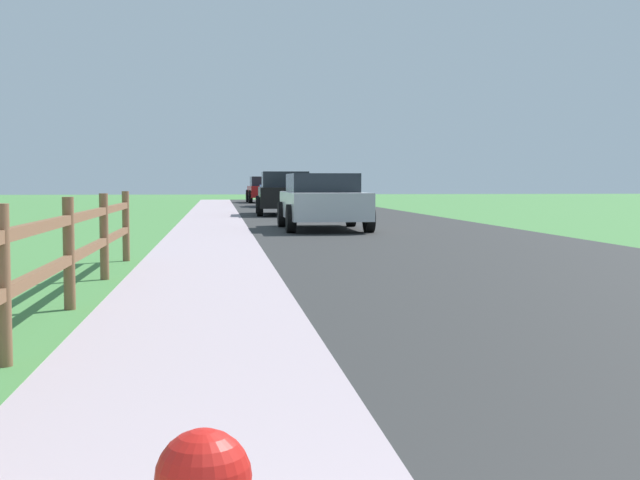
% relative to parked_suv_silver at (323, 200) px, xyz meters
% --- Properties ---
extents(ground_plane, '(120.00, 120.00, 0.00)m').
position_rel_parked_suv_silver_xyz_m(ground_plane, '(-1.91, 2.92, -0.76)').
color(ground_plane, '#488342').
extents(road_asphalt, '(7.00, 66.00, 0.01)m').
position_rel_parked_suv_silver_xyz_m(road_asphalt, '(1.59, 4.92, -0.76)').
color(road_asphalt, '#2E2E2E').
rests_on(road_asphalt, ground).
extents(curb_concrete, '(6.00, 66.00, 0.01)m').
position_rel_parked_suv_silver_xyz_m(curb_concrete, '(-4.91, 4.92, -0.76)').
color(curb_concrete, '#AF9CA4').
rests_on(curb_concrete, ground).
extents(grass_verge, '(5.00, 66.00, 0.00)m').
position_rel_parked_suv_silver_xyz_m(grass_verge, '(-6.41, 4.92, -0.75)').
color(grass_verge, '#488342').
rests_on(grass_verge, ground).
extents(rail_fence, '(0.11, 12.79, 1.09)m').
position_rel_parked_suv_silver_xyz_m(rail_fence, '(-4.13, -14.89, -0.12)').
color(rail_fence, brown).
rests_on(rail_fence, ground).
extents(parked_suv_silver, '(2.15, 4.56, 1.45)m').
position_rel_parked_suv_silver_xyz_m(parked_suv_silver, '(0.00, 0.00, 0.00)').
color(parked_suv_silver, '#B7BABF').
rests_on(parked_suv_silver, ground).
extents(parked_car_black, '(2.23, 4.85, 1.62)m').
position_rel_parked_suv_silver_xyz_m(parked_car_black, '(-0.22, 10.02, 0.07)').
color(parked_car_black, black).
rests_on(parked_car_black, ground).
extents(parked_car_blue, '(2.21, 4.59, 1.70)m').
position_rel_parked_suv_silver_xyz_m(parked_car_blue, '(0.47, 20.66, 0.11)').
color(parked_car_blue, navy).
rests_on(parked_car_blue, ground).
extents(parked_car_red, '(2.12, 4.47, 1.56)m').
position_rel_parked_suv_silver_xyz_m(parked_car_red, '(0.05, 29.18, 0.03)').
color(parked_car_red, maroon).
rests_on(parked_car_red, ground).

